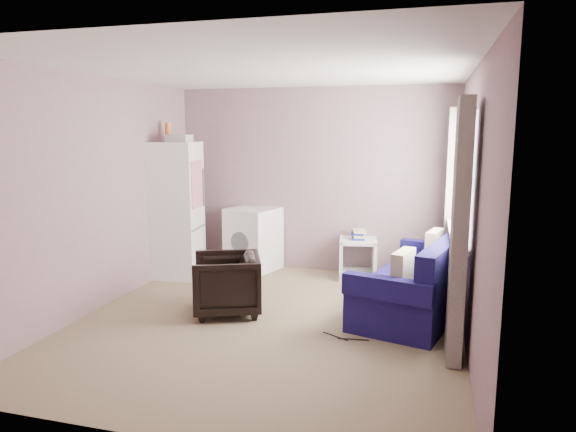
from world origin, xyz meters
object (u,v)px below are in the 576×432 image
object	(u,v)px
sofa	(420,285)
washing_machine	(253,238)
fridge	(176,209)
side_table	(358,255)
armchair	(226,281)

from	to	relation	value
sofa	washing_machine	bearing A→B (deg)	167.00
fridge	sofa	bearing A→B (deg)	-18.81
side_table	sofa	size ratio (longest dim) A/B	0.32
armchair	sofa	world-z (taller)	sofa
armchair	sofa	xyz separation A→B (m)	(1.98, 0.53, -0.04)
armchair	side_table	distance (m)	2.05
washing_machine	sofa	size ratio (longest dim) A/B	0.43
fridge	side_table	size ratio (longest dim) A/B	3.11
washing_machine	sofa	xyz separation A→B (m)	(2.28, -1.20, -0.15)
fridge	sofa	size ratio (longest dim) A/B	1.00
armchair	fridge	distance (m)	1.74
armchair	fridge	size ratio (longest dim) A/B	0.35
armchair	side_table	size ratio (longest dim) A/B	1.08
armchair	fridge	xyz separation A→B (m)	(-1.18, 1.16, 0.55)
side_table	washing_machine	bearing A→B (deg)	178.01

